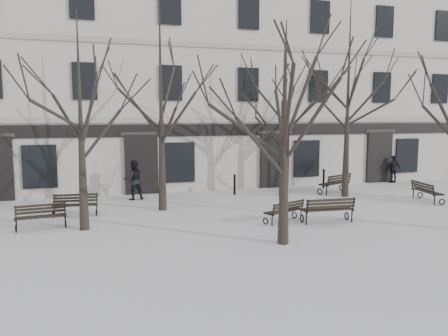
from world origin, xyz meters
name	(u,v)px	position (x,y,z in m)	size (l,w,h in m)	color
ground	(270,228)	(0.00, 0.00, 0.00)	(100.00, 100.00, 0.00)	silver
building	(190,88)	(0.00, 12.96, 5.52)	(40.40, 10.20, 11.40)	beige
tree_0	(80,95)	(-6.07, 1.64, 4.48)	(5.02, 5.02, 7.16)	black
tree_1	(285,107)	(-0.33, -1.76, 4.06)	(4.54, 4.54, 6.49)	black
tree_4	(160,75)	(-3.08, 3.98, 5.41)	(6.05, 6.05, 8.65)	black
tree_5	(284,98)	(2.90, 5.52, 4.65)	(5.21, 5.21, 7.44)	black
tree_6	(349,75)	(5.69, 4.52, 5.67)	(6.35, 6.35, 9.07)	black
bench_0	(41,216)	(-7.48, 2.17, 0.44)	(1.68, 0.77, 0.82)	black
bench_1	(285,211)	(0.81, 0.61, 0.43)	(1.66, 1.13, 0.80)	black
bench_2	(328,209)	(2.26, 0.12, 0.51)	(1.89, 0.79, 0.93)	black
bench_3	(75,204)	(-6.44, 3.87, 0.45)	(1.69, 0.72, 0.83)	black
bench_4	(336,183)	(5.72, 5.42, 0.53)	(2.01, 1.42, 0.97)	black
bench_5	(426,191)	(8.47, 2.39, 0.48)	(0.91, 1.82, 0.88)	black
bollard_a	(235,184)	(0.79, 6.42, 0.54)	(0.13, 0.13, 1.00)	black
bollard_b	(324,178)	(5.89, 6.91, 0.55)	(0.13, 0.13, 1.03)	black
pedestrian_b	(134,200)	(-4.01, 6.54, 0.00)	(0.88, 0.69, 1.81)	black
pedestrian_c	(393,183)	(10.71, 7.53, 0.00)	(0.92, 0.38, 1.57)	black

